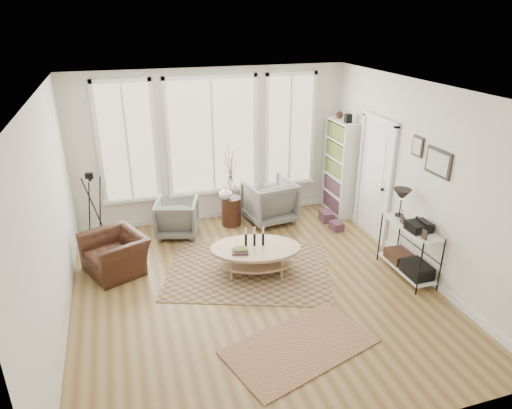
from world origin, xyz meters
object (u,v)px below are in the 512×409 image
object	(u,v)px
coffee_table	(255,253)
bookcase	(340,167)
armchair_left	(177,217)
armchair_right	(269,201)
side_table	(231,188)
accent_chair	(115,254)
low_shelf	(409,245)

from	to	relation	value
coffee_table	bookcase	bearing A→B (deg)	37.54
bookcase	armchair_left	bearing A→B (deg)	-178.64
coffee_table	armchair_right	size ratio (longest dim) A/B	1.73
armchair_left	side_table	size ratio (longest dim) A/B	0.48
armchair_left	side_table	distance (m)	1.13
coffee_table	accent_chair	world-z (taller)	coffee_table
accent_chair	armchair_right	bearing A→B (deg)	86.28
armchair_left	side_table	bearing A→B (deg)	-157.61
armchair_right	accent_chair	distance (m)	3.11
armchair_left	armchair_right	distance (m)	1.81
armchair_left	accent_chair	size ratio (longest dim) A/B	0.80
armchair_right	bookcase	bearing A→B (deg)	171.10
coffee_table	side_table	size ratio (longest dim) A/B	1.01
low_shelf	armchair_left	size ratio (longest dim) A/B	1.73
bookcase	armchair_left	size ratio (longest dim) A/B	2.74
low_shelf	side_table	size ratio (longest dim) A/B	0.84
armchair_right	side_table	distance (m)	0.83
coffee_table	side_table	xyz separation A→B (m)	(0.08, 1.81, 0.40)
armchair_left	accent_chair	bearing A→B (deg)	57.67
low_shelf	armchair_left	world-z (taller)	low_shelf
low_shelf	armchair_right	bearing A→B (deg)	119.12
bookcase	side_table	size ratio (longest dim) A/B	1.33
low_shelf	accent_chair	size ratio (longest dim) A/B	1.39
armchair_right	side_table	world-z (taller)	side_table
bookcase	armchair_right	xyz separation A→B (m)	(-1.46, 0.00, -0.54)
bookcase	armchair_left	xyz separation A→B (m)	(-3.27, -0.08, -0.61)
low_shelf	armchair_left	distance (m)	4.04
bookcase	side_table	distance (m)	2.23
bookcase	coffee_table	world-z (taller)	bookcase
armchair_left	accent_chair	world-z (taller)	armchair_left
low_shelf	side_table	xyz separation A→B (m)	(-2.16, 2.56, 0.24)
low_shelf	side_table	bearing A→B (deg)	130.12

